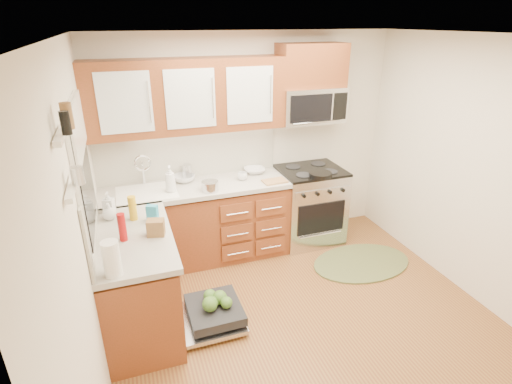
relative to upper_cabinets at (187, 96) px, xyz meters
name	(u,v)px	position (x,y,z in m)	size (l,w,h in m)	color
floor	(308,323)	(0.73, -1.57, -1.88)	(3.50, 3.50, 0.00)	brown
ceiling	(328,36)	(0.73, -1.57, 0.62)	(3.50, 3.50, 0.00)	white
wall_back	(249,143)	(0.73, 0.18, -0.62)	(3.50, 0.04, 2.50)	silver
wall_front	(504,364)	(0.73, -3.33, -0.62)	(3.50, 0.04, 2.50)	silver
wall_left	(84,237)	(-1.02, -1.57, -0.62)	(0.04, 3.50, 2.50)	silver
wall_right	(484,176)	(2.48, -1.57, -0.62)	(0.04, 3.50, 2.50)	silver
base_cabinet_back	(198,225)	(0.00, -0.12, -1.45)	(2.05, 0.60, 0.85)	brown
base_cabinet_left	(139,284)	(-0.72, -1.05, -1.45)	(0.60, 1.25, 0.85)	brown
countertop_back	(196,188)	(0.00, -0.14, -0.97)	(2.07, 0.64, 0.05)	#A9A59B
countertop_left	(133,238)	(-0.71, -1.05, -0.97)	(0.64, 1.27, 0.05)	#A9A59B
backsplash_back	(189,153)	(0.00, 0.16, -0.67)	(2.05, 0.02, 0.57)	#B1AF9F
backsplash_left	(90,210)	(-1.01, -1.05, -0.67)	(0.02, 1.25, 0.57)	#B1AF9F
upper_cabinets	(187,96)	(0.00, 0.00, 0.00)	(2.05, 0.35, 0.75)	brown
cabinet_over_mw	(311,65)	(1.41, 0.00, 0.26)	(0.76, 0.35, 0.47)	brown
range	(309,205)	(1.41, -0.15, -1.40)	(0.76, 0.64, 0.95)	silver
microwave	(310,105)	(1.41, -0.02, -0.18)	(0.76, 0.38, 0.40)	silver
sink	(148,203)	(-0.52, -0.16, -1.07)	(0.62, 0.50, 0.26)	white
dishwasher	(210,314)	(-0.13, -1.27, -1.77)	(0.70, 0.60, 0.20)	silver
window	(83,171)	(-1.01, -1.07, -0.32)	(0.03, 1.05, 1.05)	white
window_blind	(78,128)	(-0.98, -1.07, 0.00)	(0.02, 0.96, 0.40)	white
shelf_upper	(61,135)	(-0.99, -1.92, 0.17)	(0.04, 0.40, 0.03)	white
shelf_lower	(72,187)	(-0.99, -1.92, -0.12)	(0.04, 0.40, 0.03)	white
rug	(361,263)	(1.74, -0.88, -1.86)	(1.17, 0.76, 0.02)	#5B6439
skillet	(320,175)	(1.39, -0.40, -0.90)	(0.26, 0.26, 0.05)	black
stock_pot	(210,186)	(0.12, -0.33, -0.90)	(0.18, 0.18, 0.11)	silver
cutting_board	(275,181)	(0.86, -0.32, -0.94)	(0.26, 0.17, 0.02)	#A26F4A
canister	(187,172)	(-0.05, 0.07, -0.86)	(0.11, 0.11, 0.18)	silver
paper_towel_roll	(112,259)	(-0.88, -1.59, -0.82)	(0.12, 0.12, 0.27)	white
mustard_bottle	(133,208)	(-0.69, -0.75, -0.84)	(0.07, 0.07, 0.23)	gold
red_bottle	(122,227)	(-0.79, -1.11, -0.83)	(0.06, 0.06, 0.24)	#A60D0D
wooden_box	(156,228)	(-0.52, -1.11, -0.88)	(0.14, 0.10, 0.14)	brown
blue_carton	(152,213)	(-0.52, -0.84, -0.87)	(0.10, 0.06, 0.16)	#2892BB
bowl_a	(254,171)	(0.74, 0.03, -0.92)	(0.24, 0.24, 0.06)	#999999
bowl_b	(184,178)	(-0.09, 0.03, -0.91)	(0.24, 0.24, 0.07)	#999999
cup	(242,176)	(0.54, -0.14, -0.91)	(0.11, 0.11, 0.09)	#999999
soap_bottle_a	(170,179)	(-0.27, -0.22, -0.81)	(0.11, 0.11, 0.29)	#999999
soap_bottle_b	(108,202)	(-0.90, -0.52, -0.85)	(0.09, 0.10, 0.21)	#999999
soap_bottle_c	(109,211)	(-0.90, -0.67, -0.87)	(0.12, 0.12, 0.16)	#999999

